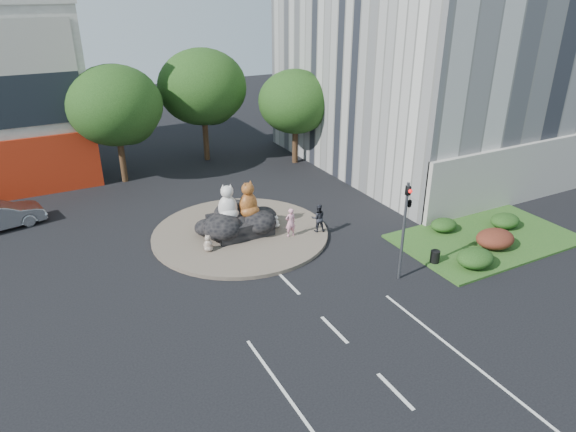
# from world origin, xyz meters

# --- Properties ---
(ground) EXTENTS (120.00, 120.00, 0.00)m
(ground) POSITION_xyz_m (0.00, 0.00, 0.00)
(ground) COLOR black
(ground) RESTS_ON ground
(roundabout_island) EXTENTS (10.00, 10.00, 0.20)m
(roundabout_island) POSITION_xyz_m (0.00, 10.00, 0.10)
(roundabout_island) COLOR brown
(roundabout_island) RESTS_ON ground
(rock_plinth) EXTENTS (3.20, 2.60, 0.90)m
(rock_plinth) POSITION_xyz_m (0.00, 10.00, 0.65)
(rock_plinth) COLOR black
(rock_plinth) RESTS_ON roundabout_island
(grass_verge) EXTENTS (10.00, 6.00, 0.12)m
(grass_verge) POSITION_xyz_m (12.00, 3.00, 0.06)
(grass_verge) COLOR #1D4C19
(grass_verge) RESTS_ON ground
(tree_left) EXTENTS (6.46, 6.46, 8.27)m
(tree_left) POSITION_xyz_m (-3.93, 22.06, 5.25)
(tree_left) COLOR #382314
(tree_left) RESTS_ON ground
(tree_mid) EXTENTS (6.84, 6.84, 8.76)m
(tree_mid) POSITION_xyz_m (3.07, 24.06, 5.56)
(tree_mid) COLOR #382314
(tree_mid) RESTS_ON ground
(tree_right) EXTENTS (5.70, 5.70, 7.30)m
(tree_right) POSITION_xyz_m (9.07, 20.06, 4.63)
(tree_right) COLOR #382314
(tree_right) RESTS_ON ground
(hedge_near_green) EXTENTS (2.00, 1.60, 0.90)m
(hedge_near_green) POSITION_xyz_m (9.00, 1.00, 0.57)
(hedge_near_green) COLOR #1A3611
(hedge_near_green) RESTS_ON grass_verge
(hedge_red) EXTENTS (2.20, 1.76, 0.99)m
(hedge_red) POSITION_xyz_m (11.50, 2.00, 0.61)
(hedge_red) COLOR #511E15
(hedge_red) RESTS_ON grass_verge
(hedge_mid_green) EXTENTS (1.80, 1.44, 0.81)m
(hedge_mid_green) POSITION_xyz_m (14.00, 3.50, 0.53)
(hedge_mid_green) COLOR #1A3611
(hedge_mid_green) RESTS_ON grass_verge
(hedge_back_green) EXTENTS (1.60, 1.28, 0.72)m
(hedge_back_green) POSITION_xyz_m (10.50, 4.80, 0.48)
(hedge_back_green) COLOR #1A3611
(hedge_back_green) RESTS_ON grass_verge
(traffic_light) EXTENTS (0.44, 1.24, 5.00)m
(traffic_light) POSITION_xyz_m (5.10, 2.00, 3.62)
(traffic_light) COLOR #595B60
(traffic_light) RESTS_ON ground
(street_lamp) EXTENTS (2.34, 0.22, 8.06)m
(street_lamp) POSITION_xyz_m (12.82, 8.00, 4.55)
(street_lamp) COLOR #595B60
(street_lamp) RESTS_ON ground
(cat_white) EXTENTS (1.54, 1.45, 2.07)m
(cat_white) POSITION_xyz_m (-0.62, 10.16, 2.13)
(cat_white) COLOR beige
(cat_white) RESTS_ON rock_plinth
(cat_tabby) EXTENTS (1.51, 1.40, 2.10)m
(cat_tabby) POSITION_xyz_m (0.54, 9.96, 2.15)
(cat_tabby) COLOR #C68929
(cat_tabby) RESTS_ON rock_plinth
(kitten_calico) EXTENTS (0.75, 0.74, 0.94)m
(kitten_calico) POSITION_xyz_m (-2.38, 8.71, 0.67)
(kitten_calico) COLOR beige
(kitten_calico) RESTS_ON roundabout_island
(kitten_white) EXTENTS (0.58, 0.58, 0.74)m
(kitten_white) POSITION_xyz_m (2.09, 9.58, 0.57)
(kitten_white) COLOR silver
(kitten_white) RESTS_ON roundabout_island
(pedestrian_pink) EXTENTS (0.61, 0.40, 1.67)m
(pedestrian_pink) POSITION_xyz_m (2.29, 8.20, 1.04)
(pedestrian_pink) COLOR pink
(pedestrian_pink) RESTS_ON roundabout_island
(pedestrian_dark) EXTENTS (0.97, 0.87, 1.65)m
(pedestrian_dark) POSITION_xyz_m (3.97, 7.99, 1.02)
(pedestrian_dark) COLOR black
(pedestrian_dark) RESTS_ON roundabout_island
(litter_bin) EXTENTS (0.51, 0.51, 0.64)m
(litter_bin) POSITION_xyz_m (7.50, 2.25, 0.44)
(litter_bin) COLOR black
(litter_bin) RESTS_ON grass_verge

